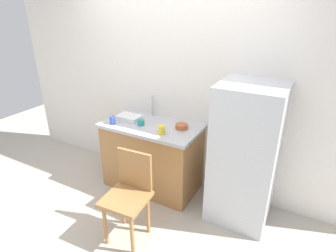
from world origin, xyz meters
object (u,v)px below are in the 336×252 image
Objects in this scene: terracotta_bowl at (182,126)px; cup_blue at (112,120)px; dish_tray at (129,117)px; cup_teal at (141,122)px; chair at (129,193)px; cup_yellow at (161,130)px; refrigerator at (245,155)px.

terracotta_bowl is 0.82m from cup_blue.
dish_tray is 0.24m from cup_teal.
chair is 0.77m from cup_yellow.
refrigerator is 1.67× the size of chair.
cup_blue is 0.64m from cup_yellow.
cup_yellow is at bearing -15.15° from cup_teal.
terracotta_bowl reaches higher than dish_tray.
refrigerator is 1.55m from cup_blue.
refrigerator reaches higher than chair.
refrigerator is at bearing 10.33° from cup_yellow.
terracotta_bowl is (-0.75, 0.06, 0.14)m from refrigerator.
cup_blue reaches higher than terracotta_bowl.
cup_yellow is at bearing -121.04° from terracotta_bowl.
dish_tray is 2.93× the size of cup_yellow.
cup_blue is at bearing -161.03° from terracotta_bowl.
refrigerator is 18.29× the size of cup_teal.
terracotta_bowl is 0.48m from cup_teal.
chair is 0.96m from terracotta_bowl.
cup_yellow is (0.55, -0.17, 0.02)m from dish_tray.
refrigerator reaches higher than terracotta_bowl.
dish_tray is 0.23m from cup_blue.
chair is 1.07m from dish_tray.
terracotta_bowl is 1.75× the size of cup_teal.
cup_yellow is at bearing 87.43° from chair.
cup_teal is at bearing -19.82° from dish_tray.
chair is at bearing -65.38° from cup_teal.
cup_teal is (-0.34, 0.74, 0.39)m from chair.
cup_blue reaches higher than cup_yellow.
dish_tray is (-1.44, 0.01, 0.13)m from refrigerator.
dish_tray is 0.58m from cup_yellow.
terracotta_bowl is 1.46× the size of cup_blue.
cup_blue is at bearing -112.81° from dish_tray.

